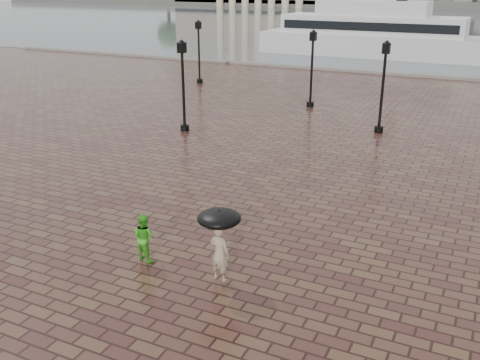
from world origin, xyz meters
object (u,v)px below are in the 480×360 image
object	(u,v)px
street_lamps	(316,69)
ferry_near	(371,33)
adult_pedestrian	(220,253)
child_pedestrian	(144,237)

from	to	relation	value
street_lamps	ferry_near	size ratio (longest dim) A/B	0.96
adult_pedestrian	child_pedestrian	xyz separation A→B (m)	(-2.34, 0.05, -0.09)
child_pedestrian	ferry_near	world-z (taller)	ferry_near
street_lamps	child_pedestrian	bearing A→B (deg)	-85.21
child_pedestrian	adult_pedestrian	bearing A→B (deg)	-169.01
adult_pedestrian	child_pedestrian	distance (m)	2.35
street_lamps	child_pedestrian	size ratio (longest dim) A/B	15.95
street_lamps	child_pedestrian	xyz separation A→B (m)	(1.64, -19.60, -1.65)
adult_pedestrian	child_pedestrian	world-z (taller)	adult_pedestrian
adult_pedestrian	child_pedestrian	size ratio (longest dim) A/B	1.14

